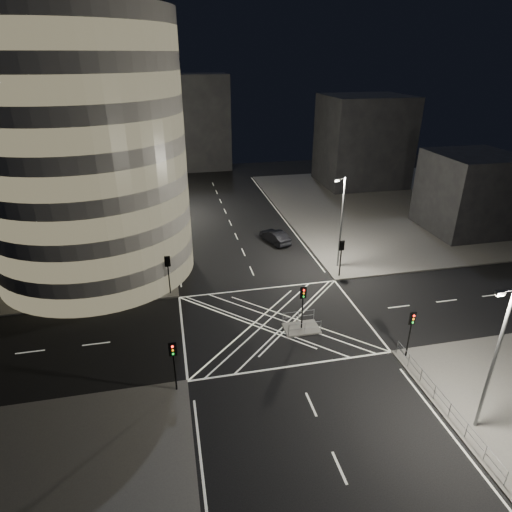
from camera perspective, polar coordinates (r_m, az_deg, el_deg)
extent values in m
plane|color=black|center=(38.14, 2.48, -8.79)|extent=(120.00, 120.00, 0.00)
cube|color=#565350|center=(64.75, -30.04, 2.61)|extent=(42.00, 42.00, 0.15)
cube|color=#565350|center=(71.71, 19.97, 6.52)|extent=(42.00, 42.00, 0.15)
cube|color=slate|center=(37.40, 6.07, -9.55)|extent=(3.00, 2.00, 0.15)
cylinder|color=gray|center=(46.01, -22.17, 12.60)|extent=(20.00, 20.00, 25.00)
cube|color=gray|center=(57.99, -30.70, 13.28)|extent=(20.00, 18.00, 25.00)
cube|color=black|center=(47.69, -27.27, 27.82)|extent=(6.40, 0.50, 0.50)
cube|color=gray|center=(74.50, -23.54, 15.47)|extent=(24.00, 16.00, 22.00)
cube|color=black|center=(79.54, 14.05, 14.69)|extent=(14.00, 12.00, 15.00)
cube|color=black|center=(62.32, 26.55, 7.58)|extent=(10.00, 10.00, 10.00)
cube|color=black|center=(89.45, -9.71, 17.06)|extent=(18.00, 8.00, 18.00)
cylinder|color=black|center=(44.24, -13.77, -2.02)|extent=(0.32, 0.32, 2.89)
ellipsoid|color=black|center=(43.07, -14.15, 1.26)|extent=(4.82, 4.82, 5.55)
cylinder|color=black|center=(49.52, -13.77, 1.51)|extent=(0.32, 0.32, 3.66)
ellipsoid|color=black|center=(48.41, -14.13, 4.79)|extent=(4.38, 4.38, 5.04)
cylinder|color=black|center=(55.10, -13.72, 3.92)|extent=(0.32, 0.32, 3.54)
ellipsoid|color=black|center=(54.10, -14.04, 6.91)|extent=(4.61, 4.61, 5.30)
cylinder|color=black|center=(60.76, -13.67, 5.88)|extent=(0.32, 0.32, 3.42)
ellipsoid|color=black|center=(59.83, -13.98, 8.70)|extent=(5.17, 5.17, 5.95)
cylinder|color=black|center=(66.45, -13.65, 7.60)|extent=(0.32, 0.32, 3.54)
ellipsoid|color=black|center=(65.64, -13.92, 10.07)|extent=(4.39, 4.39, 5.05)
cylinder|color=black|center=(42.20, -11.50, -3.09)|extent=(0.12, 0.12, 3.00)
cube|color=black|center=(41.32, -11.73, -0.71)|extent=(0.28, 0.22, 0.90)
cube|color=black|center=(41.32, -11.73, -0.71)|extent=(0.55, 0.04, 1.10)
cylinder|color=black|center=(30.85, -10.74, -14.98)|extent=(0.12, 0.12, 3.00)
cube|color=black|center=(29.64, -11.05, -12.10)|extent=(0.28, 0.22, 0.90)
cube|color=black|center=(29.64, -11.05, -12.10)|extent=(0.55, 0.04, 1.10)
cylinder|color=black|center=(45.49, 11.17, -0.88)|extent=(0.12, 0.12, 3.00)
cube|color=black|center=(44.68, 11.38, 1.36)|extent=(0.28, 0.22, 0.90)
cube|color=black|center=(44.68, 11.38, 1.36)|extent=(0.55, 0.04, 1.10)
cylinder|color=black|center=(35.21, 19.67, -10.46)|extent=(0.12, 0.12, 3.00)
cube|color=black|center=(34.15, 20.15, -7.80)|extent=(0.28, 0.22, 0.90)
cube|color=black|center=(34.15, 20.15, -7.80)|extent=(0.55, 0.04, 1.10)
cylinder|color=black|center=(36.53, 6.18, -7.53)|extent=(0.12, 0.12, 3.00)
cube|color=black|center=(35.51, 6.32, -4.88)|extent=(0.28, 0.22, 0.90)
cube|color=black|center=(35.51, 6.32, -4.88)|extent=(0.55, 0.04, 1.10)
cylinder|color=slate|center=(45.51, -12.95, 3.78)|extent=(0.20, 0.20, 10.00)
cylinder|color=slate|center=(44.00, -12.97, 9.71)|extent=(0.90, 0.10, 0.10)
cube|color=slate|center=(44.02, -12.36, 9.64)|extent=(0.50, 0.25, 0.18)
cube|color=white|center=(44.05, -12.35, 9.51)|extent=(0.42, 0.20, 0.05)
cylinder|color=slate|center=(62.65, -13.04, 9.69)|extent=(0.20, 0.20, 10.00)
cylinder|color=slate|center=(61.56, -13.06, 14.07)|extent=(0.90, 0.10, 0.10)
cube|color=slate|center=(61.58, -12.63, 14.02)|extent=(0.50, 0.25, 0.18)
cube|color=white|center=(61.60, -12.62, 13.92)|extent=(0.42, 0.20, 0.05)
cylinder|color=slate|center=(46.22, 11.30, 4.28)|extent=(0.20, 0.20, 10.00)
cylinder|color=slate|center=(44.57, 11.29, 10.07)|extent=(0.90, 0.10, 0.10)
cube|color=slate|center=(44.42, 10.74, 9.93)|extent=(0.50, 0.25, 0.18)
cube|color=white|center=(44.45, 10.73, 9.79)|extent=(0.42, 0.20, 0.05)
cylinder|color=slate|center=(29.13, 29.10, -12.26)|extent=(0.20, 0.20, 10.00)
cylinder|color=slate|center=(26.44, 30.55, -4.00)|extent=(0.90, 0.10, 0.10)
cube|color=slate|center=(26.19, 29.77, -4.32)|extent=(0.50, 0.25, 0.18)
cube|color=white|center=(26.24, 29.72, -4.53)|extent=(0.42, 0.20, 0.05)
cube|color=slate|center=(32.19, 23.55, -17.23)|extent=(0.06, 11.70, 1.10)
cube|color=slate|center=(36.35, 6.55, -9.53)|extent=(2.80, 0.06, 1.10)
cube|color=slate|center=(37.76, 5.69, -8.02)|extent=(2.80, 0.06, 1.10)
imported|color=black|center=(53.29, 2.55, 2.61)|extent=(3.22, 5.18, 1.61)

